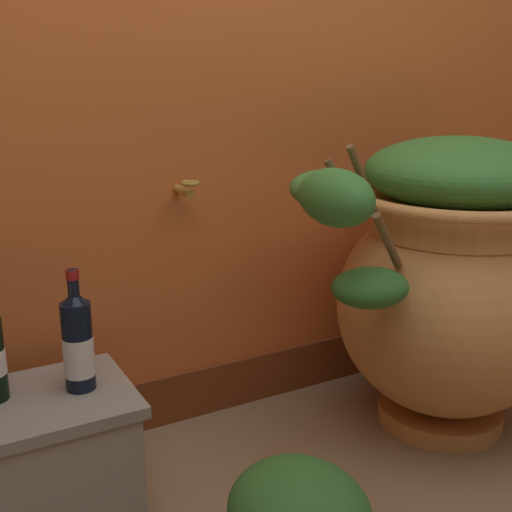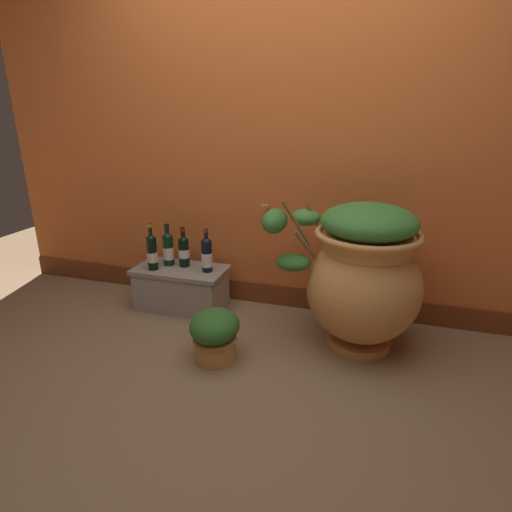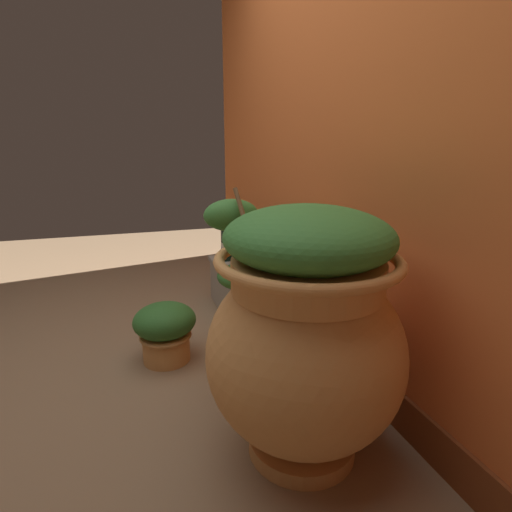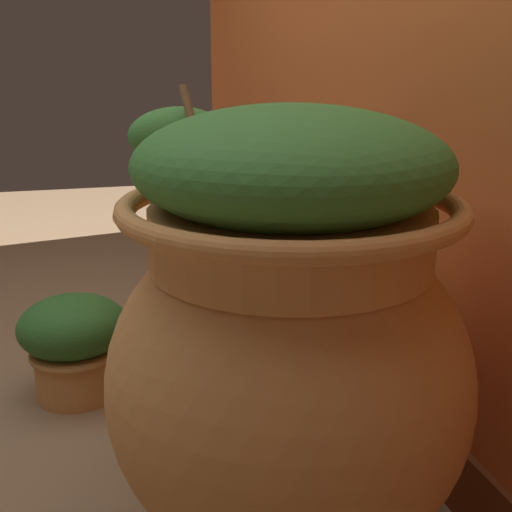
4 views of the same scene
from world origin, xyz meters
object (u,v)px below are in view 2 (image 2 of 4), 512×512
at_px(potted_shrub, 215,334).
at_px(wine_bottle_back, 207,254).
at_px(wine_bottle_left, 168,248).
at_px(wine_bottle_right, 152,251).
at_px(wine_bottle_middle, 184,250).
at_px(terracotta_urn, 362,274).

bearing_deg(potted_shrub, wine_bottle_back, 116.65).
height_order(wine_bottle_left, potted_shrub, wine_bottle_left).
xyz_separation_m(wine_bottle_right, wine_bottle_back, (0.39, 0.08, -0.01)).
relative_size(wine_bottle_middle, wine_bottle_right, 0.86).
relative_size(terracotta_urn, wine_bottle_back, 2.99).
xyz_separation_m(terracotta_urn, wine_bottle_right, (-1.45, 0.09, -0.03)).
height_order(wine_bottle_back, potted_shrub, wine_bottle_back).
distance_m(wine_bottle_middle, potted_shrub, 0.83).
height_order(terracotta_urn, wine_bottle_right, terracotta_urn).
bearing_deg(wine_bottle_middle, wine_bottle_back, -13.13).
relative_size(wine_bottle_back, potted_shrub, 0.98).
height_order(wine_bottle_middle, wine_bottle_back, wine_bottle_back).
distance_m(wine_bottle_middle, wine_bottle_right, 0.22).
xyz_separation_m(terracotta_urn, wine_bottle_back, (-1.07, 0.16, -0.04)).
bearing_deg(terracotta_urn, wine_bottle_right, 176.58).
bearing_deg(potted_shrub, wine_bottle_left, 135.02).
distance_m(terracotta_urn, wine_bottle_middle, 1.28).
distance_m(terracotta_urn, potted_shrub, 0.93).
xyz_separation_m(wine_bottle_left, wine_bottle_right, (-0.06, -0.12, 0.01)).
xyz_separation_m(wine_bottle_left, wine_bottle_back, (0.32, -0.04, -0.00)).
distance_m(wine_bottle_left, wine_bottle_middle, 0.12).
distance_m(terracotta_urn, wine_bottle_back, 1.08).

